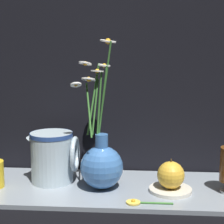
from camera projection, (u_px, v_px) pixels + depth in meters
name	position (u px, v px, depth m)	size (l,w,h in m)	color
ground_plane	(116.00, 191.00, 1.06)	(6.00, 6.00, 0.00)	black
shelf	(116.00, 189.00, 1.06)	(0.84, 0.29, 0.01)	gray
vase_with_flowers	(102.00, 163.00, 1.04)	(0.14, 0.12, 0.41)	#3F72B7
ceramic_pitcher	(53.00, 155.00, 1.09)	(0.15, 0.12, 0.16)	silver
saucer_plate	(170.00, 190.00, 1.02)	(0.12, 0.12, 0.01)	silver
orange_fruit	(171.00, 175.00, 1.01)	(0.07, 0.07, 0.08)	gold
loose_daisy	(139.00, 202.00, 0.94)	(0.12, 0.04, 0.01)	#3D7A33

